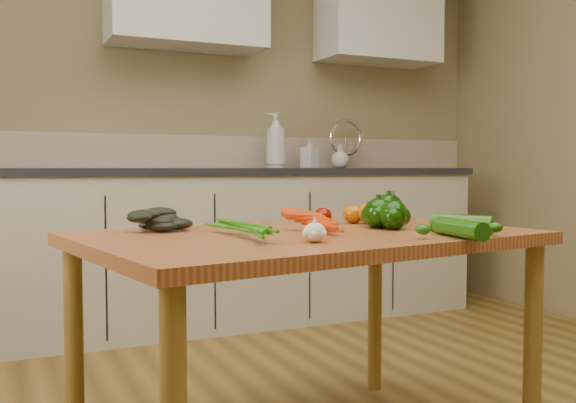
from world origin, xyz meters
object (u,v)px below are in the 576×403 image
(garlic_bulb, at_px, (315,233))
(zucchini_a, at_px, (462,224))
(soap_bottle_b, at_px, (310,153))
(zucchini_b, at_px, (460,228))
(soap_bottle_a, at_px, (276,140))
(tomato_a, at_px, (323,216))
(tomato_c, at_px, (369,213))
(leafy_greens, at_px, (154,216))
(tomato_b, at_px, (353,214))
(pepper_a, at_px, (378,213))
(pepper_b, at_px, (389,210))
(table, at_px, (307,258))
(soap_bottle_c, at_px, (340,156))
(pepper_c, at_px, (394,215))
(carrot_bunch, at_px, (292,223))

(garlic_bulb, distance_m, zucchini_a, 0.51)
(soap_bottle_b, height_order, zucchini_b, soap_bottle_b)
(soap_bottle_a, relative_size, zucchini_a, 1.87)
(garlic_bulb, bearing_deg, zucchini_b, -9.73)
(tomato_a, relative_size, tomato_c, 0.79)
(leafy_greens, bearing_deg, tomato_b, -2.72)
(pepper_a, bearing_deg, pepper_b, 38.56)
(leafy_greens, relative_size, tomato_a, 2.96)
(table, height_order, tomato_b, tomato_b)
(tomato_c, xyz_separation_m, zucchini_b, (-0.01, -0.49, -0.01))
(tomato_a, bearing_deg, garlic_bulb, -119.96)
(pepper_b, bearing_deg, zucchini_b, -94.72)
(pepper_a, distance_m, tomato_a, 0.22)
(soap_bottle_c, relative_size, tomato_c, 1.86)
(pepper_a, height_order, pepper_b, pepper_b)
(pepper_c, bearing_deg, soap_bottle_a, 77.39)
(pepper_a, xyz_separation_m, zucchini_a, (0.14, -0.24, -0.02))
(soap_bottle_b, height_order, pepper_a, soap_bottle_b)
(leafy_greens, bearing_deg, garlic_bulb, -57.37)
(tomato_b, bearing_deg, zucchini_a, -73.70)
(table, height_order, zucchini_b, zucchini_b)
(carrot_bunch, bearing_deg, garlic_bulb, -108.63)
(table, distance_m, tomato_c, 0.38)
(soap_bottle_a, bearing_deg, pepper_b, 37.26)
(soap_bottle_b, distance_m, pepper_c, 2.06)
(pepper_a, xyz_separation_m, pepper_b, (0.08, 0.07, 0.00))
(zucchini_a, bearing_deg, pepper_c, 124.50)
(soap_bottle_c, distance_m, zucchini_b, 2.40)
(soap_bottle_a, relative_size, soap_bottle_b, 1.78)
(tomato_a, distance_m, tomato_b, 0.12)
(tomato_c, distance_m, zucchini_a, 0.40)
(table, xyz_separation_m, leafy_greens, (-0.41, 0.24, 0.13))
(pepper_c, bearing_deg, pepper_a, 105.75)
(tomato_b, bearing_deg, soap_bottle_c, 62.19)
(leafy_greens, bearing_deg, pepper_a, -17.81)
(tomato_c, xyz_separation_m, zucchini_a, (0.08, -0.39, -0.01))
(pepper_b, bearing_deg, soap_bottle_b, 71.50)
(pepper_c, bearing_deg, tomato_b, 90.31)
(soap_bottle_b, xyz_separation_m, zucchini_a, (-0.55, -2.11, -0.26))
(table, distance_m, pepper_b, 0.38)
(carrot_bunch, distance_m, pepper_b, 0.43)
(zucchini_a, bearing_deg, soap_bottle_c, 70.03)
(pepper_c, bearing_deg, table, 171.48)
(tomato_b, bearing_deg, tomato_a, 175.96)
(pepper_c, bearing_deg, leafy_greens, 158.16)
(carrot_bunch, height_order, leafy_greens, leafy_greens)
(table, distance_m, carrot_bunch, 0.13)
(garlic_bulb, relative_size, tomato_c, 0.75)
(garlic_bulb, height_order, tomato_c, tomato_c)
(soap_bottle_b, distance_m, tomato_c, 1.85)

